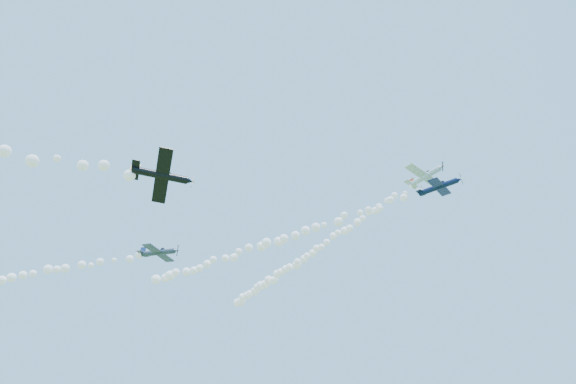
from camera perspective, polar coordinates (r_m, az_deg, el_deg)
The scene contains 6 objects.
plane_white at distance 87.50m, azimuth 15.98°, elevation 1.80°, with size 7.90×8.35×2.91m.
smoke_trail_white at distance 109.83m, azimuth 2.10°, elevation -7.63°, with size 61.89×29.63×3.35m, color white, non-canonical shape.
plane_navy at distance 84.52m, azimuth 17.51°, elevation 0.62°, with size 7.92×8.10×2.25m.
smoke_trail_navy at distance 97.49m, azimuth -2.44°, elevation -6.19°, with size 66.48×4.95×3.05m, color white, non-canonical shape.
plane_grey at distance 90.65m, azimuth -15.07°, elevation -6.93°, with size 8.07×8.56×2.83m.
plane_black at distance 58.15m, azimuth -14.69°, elevation 1.91°, with size 6.76×6.50×2.99m.
Camera 1 is at (37.55, -61.38, 2.00)m, focal length 30.00 mm.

